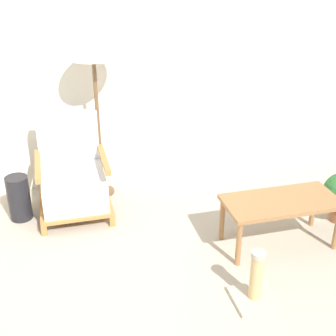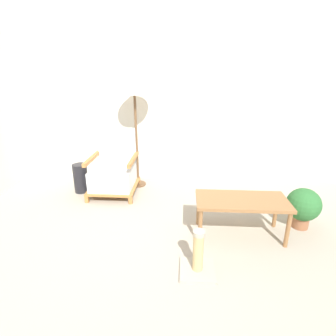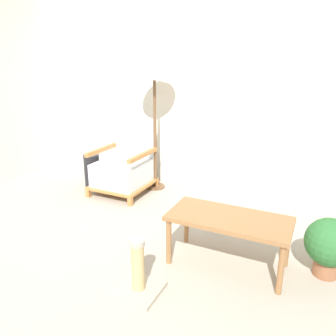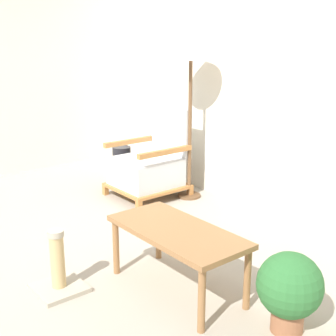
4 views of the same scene
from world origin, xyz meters
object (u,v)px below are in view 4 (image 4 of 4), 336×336
coffee_table (177,237)px  potted_plant (290,288)px  armchair (150,165)px  scratching_post (58,272)px  floor_lamp (191,52)px  vase (122,166)px

coffee_table → potted_plant: 0.77m
armchair → potted_plant: size_ratio=1.90×
armchair → scratching_post: bearing=-54.4°
potted_plant → armchair: bearing=161.3°
armchair → scratching_post: size_ratio=2.13×
floor_lamp → coffee_table: 2.15m
armchair → coffee_table: size_ratio=0.95×
armchair → scratching_post: 1.99m
floor_lamp → armchair: bearing=-137.0°
vase → potted_plant: 2.98m
floor_lamp → vase: size_ratio=3.88×
coffee_table → potted_plant: size_ratio=2.01×
vase → potted_plant: bearing=-15.3°
armchair → vase: bearing=-177.9°
armchair → scratching_post: (1.16, -1.61, -0.19)m
floor_lamp → scratching_post: bearing=-65.6°
coffee_table → scratching_post: (-0.48, -0.61, -0.25)m
coffee_table → vase: size_ratio=2.23×
floor_lamp → coffee_table: size_ratio=1.74×
potted_plant → coffee_table: bearing=-164.9°
scratching_post → potted_plant: bearing=33.6°
coffee_table → potted_plant: potted_plant is taller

